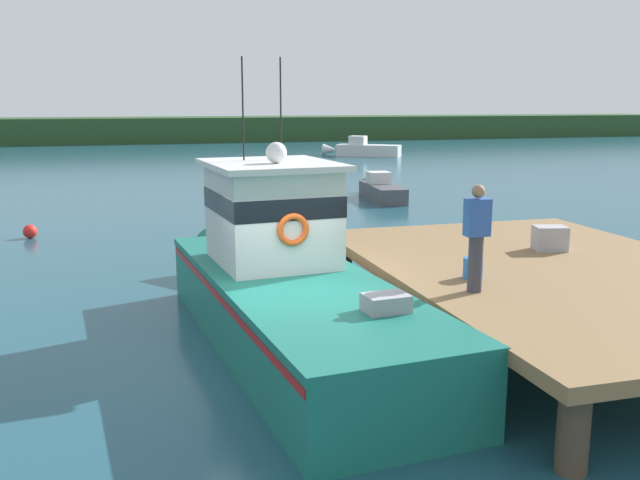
% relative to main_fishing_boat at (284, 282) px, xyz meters
% --- Properties ---
extents(ground_plane, '(200.00, 200.00, 0.00)m').
position_rel_main_fishing_boat_xyz_m(ground_plane, '(-0.15, -1.08, -1.01)').
color(ground_plane, '#1E4C5B').
extents(dock, '(6.00, 9.00, 1.20)m').
position_rel_main_fishing_boat_xyz_m(dock, '(4.65, -1.08, 0.07)').
color(dock, '#4C3D2D').
rests_on(dock, ground).
extents(main_fishing_boat, '(3.28, 9.93, 4.80)m').
position_rel_main_fishing_boat_xyz_m(main_fishing_boat, '(0.00, 0.00, 0.00)').
color(main_fishing_boat, '#196B5B').
rests_on(main_fishing_boat, ground).
extents(crate_stack_mid_dock, '(0.69, 0.57, 0.47)m').
position_rel_main_fishing_boat_xyz_m(crate_stack_mid_dock, '(5.32, 0.22, 0.43)').
color(crate_stack_mid_dock, '#9E9EA3').
rests_on(crate_stack_mid_dock, dock).
extents(bait_bucket, '(0.32, 0.32, 0.34)m').
position_rel_main_fishing_boat_xyz_m(bait_bucket, '(2.85, -1.32, 0.36)').
color(bait_bucket, '#2866B2').
rests_on(bait_bucket, dock).
extents(deckhand_by_the_boat, '(0.36, 0.22, 1.63)m').
position_rel_main_fishing_boat_xyz_m(deckhand_by_the_boat, '(2.48, -2.07, 1.05)').
color(deckhand_by_the_boat, '#383842').
rests_on(deckhand_by_the_boat, dock).
extents(moored_boat_far_right, '(1.40, 4.43, 1.11)m').
position_rel_main_fishing_boat_xyz_m(moored_boat_far_right, '(7.77, 15.77, -0.62)').
color(moored_boat_far_right, '#4C4C51').
rests_on(moored_boat_far_right, ground).
extents(moored_boat_near_channel, '(5.49, 4.15, 1.48)m').
position_rel_main_fishing_boat_xyz_m(moored_boat_near_channel, '(14.70, 37.60, -0.50)').
color(moored_boat_near_channel, silver).
rests_on(moored_boat_near_channel, ground).
extents(mooring_buoy_spare_mooring, '(0.41, 0.41, 0.41)m').
position_rel_main_fishing_boat_xyz_m(mooring_buoy_spare_mooring, '(-5.30, 10.78, -0.80)').
color(mooring_buoy_spare_mooring, red).
rests_on(mooring_buoy_spare_mooring, ground).
extents(mooring_buoy_inshore, '(0.33, 0.33, 0.33)m').
position_rel_main_fishing_boat_xyz_m(mooring_buoy_inshore, '(3.13, 21.81, -0.84)').
color(mooring_buoy_inshore, '#EA5B19').
rests_on(mooring_buoy_inshore, ground).
extents(far_shoreline, '(120.00, 8.00, 2.40)m').
position_rel_main_fishing_boat_xyz_m(far_shoreline, '(-0.15, 60.92, 0.19)').
color(far_shoreline, '#284723').
rests_on(far_shoreline, ground).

